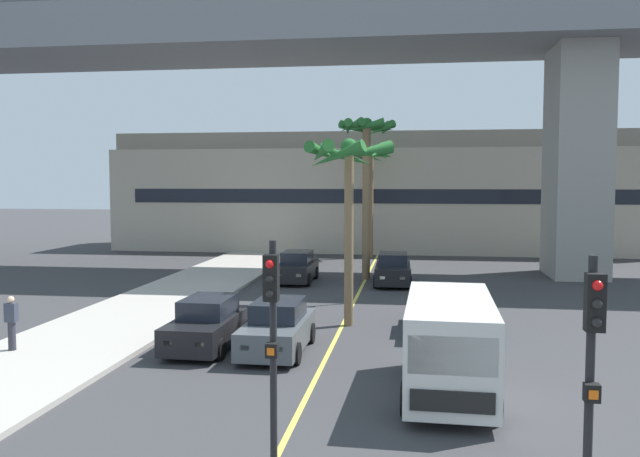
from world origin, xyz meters
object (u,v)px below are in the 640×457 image
at_px(car_queue_third, 278,328).
at_px(palm_tree_mid_median, 367,151).
at_px(car_queue_front, 297,268).
at_px(traffic_light_right_far_corner, 592,368).
at_px(traffic_light_median_far, 349,240).
at_px(delivery_van, 449,343).
at_px(pedestrian_mid_block, 11,322).
at_px(palm_tree_near_median, 371,167).
at_px(car_queue_second, 439,311).
at_px(car_queue_fifth, 393,270).
at_px(traffic_light_median_near, 272,331).
at_px(palm_tree_far_median, 348,169).
at_px(car_queue_fourth, 207,325).

relative_size(car_queue_third, palm_tree_mid_median, 0.49).
distance_m(car_queue_front, car_queue_third, 13.91).
height_order(car_queue_third, traffic_light_right_far_corner, traffic_light_right_far_corner).
xyz_separation_m(traffic_light_median_far, palm_tree_mid_median, (0.20, 7.05, 4.03)).
xyz_separation_m(delivery_van, traffic_light_median_far, (-3.56, 11.53, 1.43)).
relative_size(car_queue_front, car_queue_third, 1.00).
bearing_deg(traffic_light_median_far, pedestrian_mid_block, -133.57).
bearing_deg(palm_tree_near_median, palm_tree_mid_median, -87.47).
xyz_separation_m(car_queue_front, palm_tree_mid_median, (3.46, 1.36, 6.03)).
xyz_separation_m(car_queue_second, traffic_light_median_far, (-3.58, 4.61, 1.99)).
xyz_separation_m(car_queue_second, traffic_light_right_far_corner, (1.44, -13.82, 1.99)).
bearing_deg(delivery_van, car_queue_second, 89.80).
distance_m(car_queue_second, traffic_light_median_far, 6.17).
bearing_deg(car_queue_third, traffic_light_median_far, 80.42).
bearing_deg(traffic_light_right_far_corner, car_queue_fifth, 97.99).
relative_size(car_queue_fifth, traffic_light_median_far, 0.98).
xyz_separation_m(car_queue_front, palm_tree_near_median, (3.03, 11.28, 5.36)).
bearing_deg(car_queue_front, car_queue_second, -56.37).
xyz_separation_m(car_queue_third, car_queue_fifth, (3.03, 13.62, 0.00)).
bearing_deg(car_queue_front, traffic_light_median_near, -80.77).
bearing_deg(pedestrian_mid_block, palm_tree_far_median, 29.73).
bearing_deg(car_queue_second, traffic_light_median_far, 127.84).
height_order(car_queue_fifth, pedestrian_mid_block, pedestrian_mid_block).
relative_size(delivery_van, traffic_light_right_far_corner, 1.26).
xyz_separation_m(palm_tree_near_median, pedestrian_mid_block, (-8.87, -26.54, -5.08)).
relative_size(delivery_van, traffic_light_median_near, 1.26).
bearing_deg(car_queue_third, palm_tree_mid_median, 84.09).
relative_size(car_queue_second, traffic_light_right_far_corner, 0.98).
xyz_separation_m(car_queue_fourth, palm_tree_near_median, (3.39, 24.87, 5.36)).
relative_size(car_queue_fifth, palm_tree_far_median, 0.62).
relative_size(car_queue_fourth, traffic_light_median_near, 0.98).
height_order(palm_tree_far_median, pedestrian_mid_block, palm_tree_far_median).
height_order(car_queue_fourth, car_queue_fifth, same).
distance_m(delivery_van, traffic_light_right_far_corner, 7.20).
relative_size(traffic_light_median_far, palm_tree_near_median, 0.56).
xyz_separation_m(traffic_light_median_near, traffic_light_median_far, (-0.40, 16.91, 0.00)).
relative_size(delivery_van, palm_tree_mid_median, 0.63).
height_order(car_queue_fifth, delivery_van, delivery_van).
bearing_deg(palm_tree_mid_median, car_queue_front, -158.54).
distance_m(car_queue_third, palm_tree_far_median, 6.50).
bearing_deg(palm_tree_mid_median, palm_tree_near_median, 92.53).
height_order(traffic_light_median_far, pedestrian_mid_block, traffic_light_median_far).
bearing_deg(car_queue_fourth, palm_tree_far_median, 43.11).
distance_m(delivery_van, palm_tree_mid_median, 19.65).
bearing_deg(traffic_light_median_near, car_queue_fifth, 86.80).
bearing_deg(palm_tree_far_median, palm_tree_near_median, 91.67).
relative_size(palm_tree_mid_median, palm_tree_far_median, 1.27).
bearing_deg(car_queue_fourth, delivery_van, -26.74).
bearing_deg(car_queue_fourth, pedestrian_mid_block, -163.06).
relative_size(delivery_van, palm_tree_near_median, 0.70).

